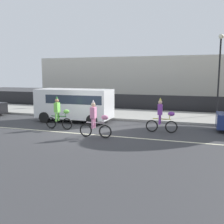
{
  "coord_description": "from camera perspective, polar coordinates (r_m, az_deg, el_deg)",
  "views": [
    {
      "loc": [
        6.41,
        -12.95,
        3.16
      ],
      "look_at": [
        1.6,
        1.2,
        1.0
      ],
      "focal_mm": 42.0,
      "sensor_mm": 36.0,
      "label": 1
    }
  ],
  "objects": [
    {
      "name": "ground_plane",
      "position": [
        14.79,
        -7.39,
        -4.18
      ],
      "size": [
        80.0,
        80.0,
        0.0
      ],
      "primitive_type": "plane",
      "color": "#38383A"
    },
    {
      "name": "road_centre_line",
      "position": [
        14.36,
        -8.28,
        -4.56
      ],
      "size": [
        36.0,
        0.14,
        0.01
      ],
      "primitive_type": "cube",
      "color": "beige",
      "rests_on": "ground"
    },
    {
      "name": "sidewalk_curb",
      "position": [
        20.71,
        0.54,
        -0.35
      ],
      "size": [
        60.0,
        5.0,
        0.15
      ],
      "primitive_type": "cube",
      "color": "#9E9B93",
      "rests_on": "ground"
    },
    {
      "name": "fence_line",
      "position": [
        23.38,
        2.77,
        2.17
      ],
      "size": [
        40.0,
        0.08,
        1.4
      ],
      "primitive_type": "cube",
      "color": "black",
      "rests_on": "ground"
    },
    {
      "name": "building_backdrop",
      "position": [
        31.21,
        11.63,
        6.84
      ],
      "size": [
        28.0,
        8.0,
        5.0
      ],
      "primitive_type": "cube",
      "color": "beige",
      "rests_on": "ground"
    },
    {
      "name": "parade_cyclist_lime",
      "position": [
        15.42,
        -11.47,
        -0.59
      ],
      "size": [
        1.72,
        0.5,
        1.92
      ],
      "color": "black",
      "rests_on": "ground"
    },
    {
      "name": "parade_cyclist_pink",
      "position": [
        13.12,
        -3.6,
        -1.97
      ],
      "size": [
        1.72,
        0.5,
        1.92
      ],
      "color": "black",
      "rests_on": "ground"
    },
    {
      "name": "parade_cyclist_purple",
      "position": [
        14.48,
        10.82,
        -1.14
      ],
      "size": [
        1.72,
        0.5,
        1.92
      ],
      "color": "black",
      "rests_on": "ground"
    },
    {
      "name": "parked_van_white",
      "position": [
        17.64,
        -8.01,
        2.02
      ],
      "size": [
        5.0,
        2.22,
        2.18
      ],
      "color": "white",
      "rests_on": "ground"
    },
    {
      "name": "street_lamp_post",
      "position": [
        20.72,
        22.38,
        9.9
      ],
      "size": [
        0.36,
        0.36,
        5.86
      ],
      "color": "black",
      "rests_on": "sidewalk_curb"
    },
    {
      "name": "pedestrian_onlooker",
      "position": [
        24.62,
        -15.49,
        2.91
      ],
      "size": [
        0.32,
        0.2,
        1.62
      ],
      "color": "#33333D",
      "rests_on": "sidewalk_curb"
    }
  ]
}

